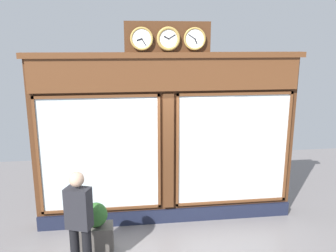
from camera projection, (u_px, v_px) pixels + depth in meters
shop_facade at (167, 139)px, 6.68m from camera, size 5.10×0.42×3.85m
pedestrian at (79, 221)px, 5.12m from camera, size 0.41×0.33×1.69m
planter_box at (97, 239)px, 5.91m from camera, size 0.56×0.36×0.48m
planter_shrub at (95, 215)px, 5.81m from camera, size 0.41×0.41×0.41m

